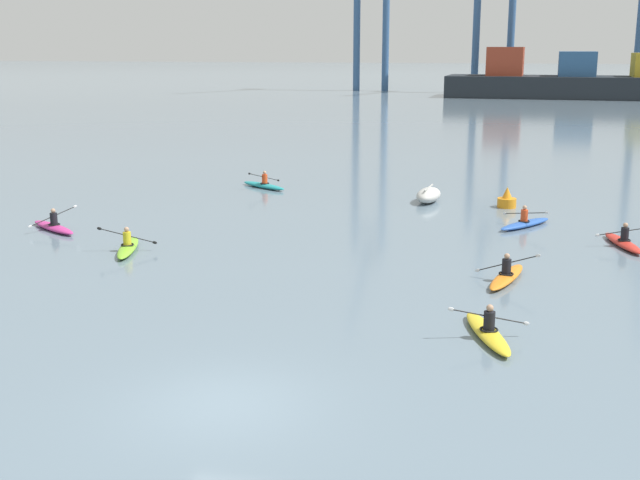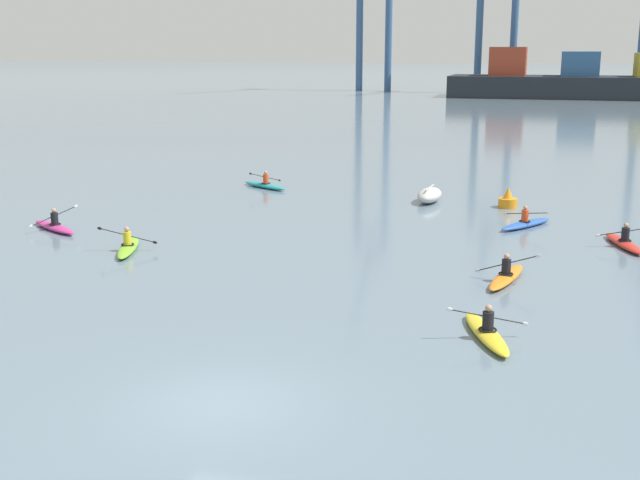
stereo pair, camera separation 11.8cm
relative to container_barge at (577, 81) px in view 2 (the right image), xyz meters
The scene contains 11 objects.
ground_plane 116.46m from the container_barge, 95.03° to the right, with size 800.00×800.00×0.00m, color slate.
container_barge is the anchor object (origin of this frame).
capsized_dinghy 91.86m from the container_barge, 95.80° to the right, with size 1.25×2.66×0.76m.
channel_buoy 91.96m from the container_barge, 93.41° to the right, with size 0.90×0.90×1.00m.
kayak_yellow 110.44m from the container_barge, 92.62° to the right, with size 2.11×3.39×0.95m.
kayak_magenta 104.71m from the container_barge, 103.02° to the right, with size 3.21×2.29×0.97m.
kayak_blue 96.15m from the container_barge, 92.67° to the right, with size 2.34×3.19×0.95m.
kayak_orange 104.80m from the container_barge, 92.64° to the right, with size 2.13×3.45×1.07m.
kayak_lime 106.08m from the container_barge, 100.22° to the right, with size 2.11×3.40×0.97m.
kayak_red 98.61m from the container_barge, 90.42° to the right, with size 2.19×3.43×0.95m.
kayak_teal 91.59m from the container_barge, 101.69° to the right, with size 3.21×2.29×0.98m.
Camera 2 is at (6.40, -14.96, 7.48)m, focal length 45.44 mm.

